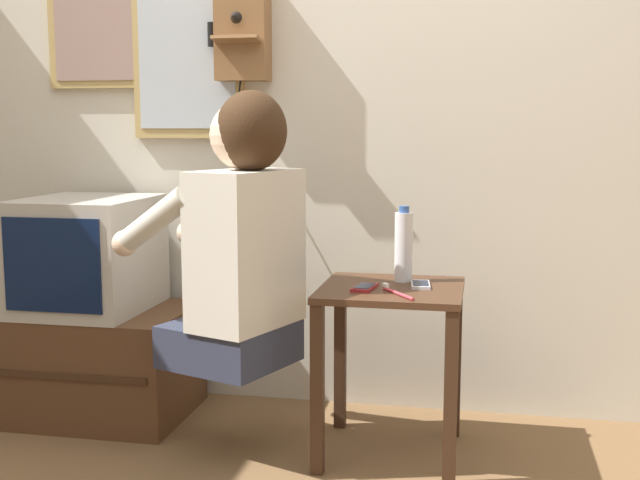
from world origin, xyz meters
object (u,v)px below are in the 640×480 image
at_px(wall_mirror, 188,39).
at_px(toothbrush, 396,292).
at_px(framed_picture, 99,33).
at_px(water_bottle, 404,246).
at_px(cell_phone_spare, 420,285).
at_px(television, 87,254).
at_px(cell_phone_held, 365,287).
at_px(wall_phone_antique, 242,27).
at_px(person, 239,236).

distance_m(wall_mirror, toothbrush, 1.35).
bearing_deg(toothbrush, framed_picture, 121.01).
distance_m(wall_mirror, water_bottle, 1.20).
relative_size(water_bottle, toothbrush, 1.58).
bearing_deg(cell_phone_spare, television, 167.47).
bearing_deg(television, cell_phone_held, -11.06).
height_order(television, wall_phone_antique, wall_phone_antique).
relative_size(cell_phone_held, toothbrush, 0.81).
xyz_separation_m(person, television, (-0.68, 0.26, -0.12)).
xyz_separation_m(television, cell_phone_spare, (1.25, -0.13, -0.04)).
bearing_deg(cell_phone_spare, toothbrush, -121.95).
distance_m(person, wall_mirror, 0.96).
xyz_separation_m(person, water_bottle, (0.51, 0.21, -0.05)).
relative_size(television, wall_phone_antique, 0.63).
xyz_separation_m(television, wall_mirror, (0.30, 0.29, 0.81)).
distance_m(person, cell_phone_held, 0.44).
relative_size(person, wall_phone_antique, 1.10).
distance_m(wall_phone_antique, cell_phone_held, 1.14).
bearing_deg(toothbrush, wall_phone_antique, 106.51).
xyz_separation_m(wall_mirror, cell_phone_held, (0.77, -0.50, -0.85)).
bearing_deg(cell_phone_held, wall_phone_antique, 147.31).
bearing_deg(framed_picture, wall_phone_antique, -4.15).
bearing_deg(television, wall_mirror, 43.84).
relative_size(person, cell_phone_held, 6.85).
height_order(framed_picture, cell_phone_held, framed_picture).
bearing_deg(water_bottle, cell_phone_held, -124.02).
bearing_deg(person, cell_phone_spare, -56.51).
relative_size(television, water_bottle, 2.00).
bearing_deg(wall_mirror, cell_phone_spare, -24.05).
distance_m(television, toothbrush, 1.22).
xyz_separation_m(person, framed_picture, (-0.74, 0.56, 0.72)).
bearing_deg(framed_picture, cell_phone_held, -23.88).
height_order(television, wall_mirror, wall_mirror).
distance_m(cell_phone_held, water_bottle, 0.23).
xyz_separation_m(framed_picture, water_bottle, (1.25, -0.35, -0.77)).
relative_size(cell_phone_held, cell_phone_spare, 1.01).
bearing_deg(wall_mirror, water_bottle, -21.19).
height_order(wall_phone_antique, cell_phone_held, wall_phone_antique).
xyz_separation_m(cell_phone_held, cell_phone_spare, (0.17, 0.08, 0.00)).
bearing_deg(television, person, -21.36).
relative_size(wall_phone_antique, toothbrush, 5.03).
bearing_deg(framed_picture, toothbrush, -24.27).
xyz_separation_m(framed_picture, toothbrush, (1.25, -0.56, -0.88)).
distance_m(wall_mirror, cell_phone_spare, 1.34).
height_order(person, wall_phone_antique, wall_phone_antique).
height_order(television, cell_phone_held, television).
distance_m(person, water_bottle, 0.56).
height_order(cell_phone_held, cell_phone_spare, same).
relative_size(framed_picture, cell_phone_held, 3.31).
height_order(wall_phone_antique, toothbrush, wall_phone_antique).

